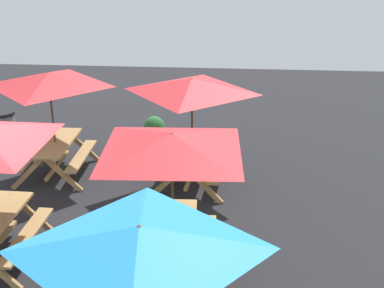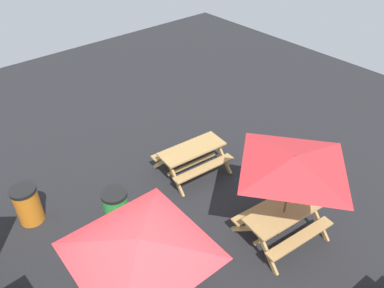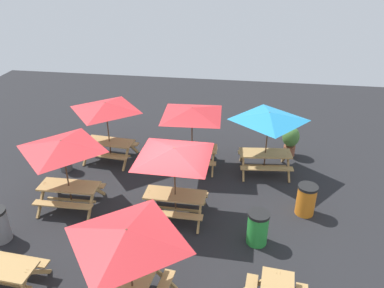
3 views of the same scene
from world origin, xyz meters
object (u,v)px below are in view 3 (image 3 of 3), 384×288
picnic_table_6 (269,121)px  trash_bin_green (258,228)px  picnic_table_5 (62,150)px  potted_plant_0 (64,157)px  picnic_table_3 (128,241)px  picnic_table_7 (174,158)px  picnic_table_1 (106,111)px  potted_plant_1 (291,139)px  picnic_table_0 (192,116)px  trash_bin_orange (306,200)px

picnic_table_6 → trash_bin_green: bearing=-100.3°
picnic_table_5 → potted_plant_0: bearing=118.8°
picnic_table_3 → trash_bin_green: 4.02m
picnic_table_3 → picnic_table_7: 3.42m
picnic_table_1 → picnic_table_5: (-0.22, -2.99, 0.00)m
picnic_table_7 → potted_plant_0: (-4.40, 1.97, -1.45)m
picnic_table_3 → trash_bin_green: size_ratio=2.38×
picnic_table_7 → trash_bin_green: (2.40, -0.82, -1.49)m
trash_bin_green → potted_plant_0: size_ratio=0.96×
picnic_table_1 → trash_bin_green: size_ratio=2.38×
picnic_table_3 → potted_plant_0: size_ratio=2.30×
picnic_table_1 → potted_plant_0: bearing=-138.5°
trash_bin_green → potted_plant_1: potted_plant_1 is taller
picnic_table_1 → picnic_table_0: bearing=4.6°
picnic_table_1 → picnic_table_3: same height
picnic_table_6 → trash_bin_green: picnic_table_6 is taller
picnic_table_6 → picnic_table_1: bearing=173.5°
picnic_table_3 → picnic_table_7: same height
trash_bin_orange → trash_bin_green: 2.07m
picnic_table_6 → trash_bin_orange: bearing=-68.9°
picnic_table_7 → potted_plant_1: picnic_table_7 is taller
trash_bin_orange → potted_plant_0: 8.34m
picnic_table_0 → picnic_table_3: (-0.35, -6.34, 0.00)m
picnic_table_3 → picnic_table_5: (-2.98, 3.39, 0.00)m
potted_plant_0 → picnic_table_5: bearing=-60.5°
picnic_table_0 → potted_plant_1: (3.59, 1.34, -1.31)m
picnic_table_0 → picnic_table_1: 3.11m
picnic_table_6 → picnic_table_7: same height
picnic_table_1 → trash_bin_orange: size_ratio=2.38×
picnic_table_5 → trash_bin_green: (5.67, -0.80, -1.49)m
picnic_table_7 → potted_plant_0: picnic_table_7 is taller
picnic_table_1 → potted_plant_1: size_ratio=1.97×
picnic_table_0 → picnic_table_5: same height
picnic_table_5 → potted_plant_1: picnic_table_5 is taller
picnic_table_0 → picnic_table_6: 2.61m
picnic_table_3 → potted_plant_0: picnic_table_3 is taller
picnic_table_0 → potted_plant_0: 4.79m
picnic_table_5 → potted_plant_0: size_ratio=2.30×
trash_bin_green → potted_plant_1: 5.25m
picnic_table_3 → potted_plant_0: bearing=44.3°
picnic_table_3 → trash_bin_orange: bearing=-38.4°
picnic_table_1 → potted_plant_0: size_ratio=2.30×
picnic_table_7 → picnic_table_3: bearing=-93.5°
picnic_table_1 → picnic_table_6: bearing=4.8°
picnic_table_3 → potted_plant_1: size_ratio=1.97×
potted_plant_0 → potted_plant_1: size_ratio=0.86×
trash_bin_green → potted_plant_0: potted_plant_0 is taller
picnic_table_1 → picnic_table_7: size_ratio=0.83×
potted_plant_1 → trash_bin_green: bearing=-103.9°
picnic_table_3 → potted_plant_0: (-4.11, 5.38, -1.45)m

